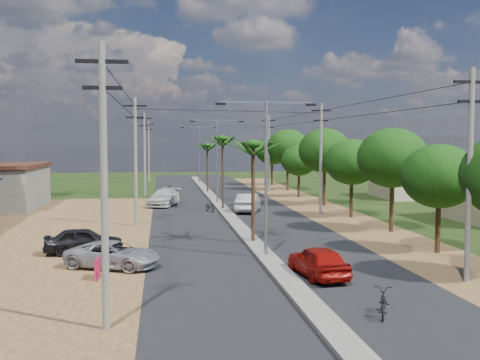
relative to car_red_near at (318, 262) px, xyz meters
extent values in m
plane|color=black|center=(-1.51, 4.30, -0.69)|extent=(160.00, 160.00, 0.00)
cube|color=black|center=(-1.51, 19.30, -0.67)|extent=(12.00, 110.00, 0.04)
cube|color=#605E56|center=(-1.51, 22.30, -0.60)|extent=(1.00, 90.00, 0.18)
cube|color=brown|center=(-16.51, 12.30, -0.67)|extent=(18.00, 46.00, 0.04)
cube|color=brown|center=(6.99, 19.30, -0.68)|extent=(5.00, 90.00, 0.03)
cube|color=tan|center=(19.49, 32.30, 0.96)|extent=(7.00, 7.00, 3.30)
cylinder|color=black|center=(7.79, 4.30, 1.23)|extent=(0.28, 0.28, 3.85)
ellipsoid|color=black|center=(7.79, 4.30, 3.43)|extent=(4.00, 4.00, 3.40)
cylinder|color=black|center=(8.19, 11.30, 1.58)|extent=(0.28, 0.28, 4.55)
ellipsoid|color=black|center=(8.19, 11.30, 4.18)|extent=(4.60, 4.60, 3.91)
cylinder|color=black|center=(7.89, 18.30, 1.34)|extent=(0.28, 0.28, 4.06)
ellipsoid|color=black|center=(7.89, 18.30, 3.66)|extent=(4.20, 4.20, 3.57)
cylinder|color=black|center=(8.09, 26.30, 1.69)|extent=(0.28, 0.28, 4.76)
ellipsoid|color=black|center=(8.09, 26.30, 4.41)|extent=(4.80, 4.80, 4.08)
cylinder|color=black|center=(7.69, 34.30, 1.13)|extent=(0.28, 0.28, 3.64)
ellipsoid|color=black|center=(7.69, 34.30, 3.21)|extent=(3.80, 3.80, 3.23)
cylinder|color=black|center=(8.29, 42.30, 1.76)|extent=(0.28, 0.28, 4.90)
ellipsoid|color=black|center=(8.29, 42.30, 4.56)|extent=(5.00, 5.00, 4.25)
cylinder|color=black|center=(7.99, 50.30, 1.48)|extent=(0.28, 0.28, 4.34)
ellipsoid|color=black|center=(7.99, 50.30, 3.96)|extent=(4.40, 4.40, 3.74)
cylinder|color=black|center=(-1.51, 8.30, 2.21)|extent=(0.22, 0.22, 5.80)
cylinder|color=black|center=(-1.51, 24.30, 2.41)|extent=(0.22, 0.22, 6.20)
cylinder|color=black|center=(-1.51, 40.30, 2.06)|extent=(0.22, 0.22, 5.50)
cylinder|color=gray|center=(-1.51, 4.30, 3.31)|extent=(0.16, 0.16, 8.00)
cube|color=gray|center=(-0.31, 4.30, 7.21)|extent=(2.40, 0.08, 0.08)
cube|color=gray|center=(-2.71, 4.30, 7.21)|extent=(2.40, 0.08, 0.08)
cube|color=black|center=(0.79, 4.30, 7.11)|extent=(0.50, 0.18, 0.12)
cube|color=black|center=(-3.81, 4.30, 7.11)|extent=(0.50, 0.18, 0.12)
cylinder|color=gray|center=(-1.51, 29.30, 3.31)|extent=(0.16, 0.16, 8.00)
cube|color=gray|center=(-0.31, 29.30, 7.21)|extent=(2.40, 0.08, 0.08)
cube|color=gray|center=(-2.71, 29.30, 7.21)|extent=(2.40, 0.08, 0.08)
cube|color=black|center=(0.79, 29.30, 7.11)|extent=(0.50, 0.18, 0.12)
cube|color=black|center=(-3.81, 29.30, 7.11)|extent=(0.50, 0.18, 0.12)
cylinder|color=gray|center=(-1.51, 54.30, 3.31)|extent=(0.16, 0.16, 8.00)
cube|color=gray|center=(-0.31, 54.30, 7.21)|extent=(2.40, 0.08, 0.08)
cube|color=gray|center=(-2.71, 54.30, 7.21)|extent=(2.40, 0.08, 0.08)
cube|color=black|center=(0.79, 54.30, 7.11)|extent=(0.50, 0.18, 0.12)
cube|color=black|center=(-3.81, 54.30, 7.11)|extent=(0.50, 0.18, 0.12)
cylinder|color=#605E56|center=(-8.51, -5.70, 3.81)|extent=(0.24, 0.24, 9.00)
cube|color=black|center=(-8.51, -5.70, 7.71)|extent=(1.60, 0.12, 0.12)
cube|color=black|center=(-8.51, -5.70, 6.91)|extent=(1.20, 0.12, 0.12)
cylinder|color=#605E56|center=(-8.51, 16.30, 3.81)|extent=(0.24, 0.24, 9.00)
cube|color=black|center=(-8.51, 16.30, 7.71)|extent=(1.60, 0.12, 0.12)
cube|color=black|center=(-8.51, 16.30, 6.91)|extent=(1.20, 0.12, 0.12)
cylinder|color=#605E56|center=(-8.51, 38.30, 3.81)|extent=(0.24, 0.24, 9.00)
cube|color=black|center=(-8.51, 38.30, 7.71)|extent=(1.60, 0.12, 0.12)
cube|color=black|center=(-8.51, 38.30, 6.91)|extent=(1.20, 0.12, 0.12)
cylinder|color=#605E56|center=(-8.51, 59.30, 3.81)|extent=(0.24, 0.24, 9.00)
cube|color=black|center=(-8.51, 59.30, 7.71)|extent=(1.60, 0.12, 0.12)
cube|color=black|center=(-8.51, 59.30, 6.91)|extent=(1.20, 0.12, 0.12)
cylinder|color=#605E56|center=(5.99, -1.70, 3.81)|extent=(0.24, 0.24, 9.00)
cube|color=black|center=(5.99, -1.70, 7.71)|extent=(1.60, 0.12, 0.12)
cube|color=black|center=(5.99, -1.70, 6.91)|extent=(1.20, 0.12, 0.12)
cylinder|color=#605E56|center=(5.99, 20.30, 3.81)|extent=(0.24, 0.24, 9.00)
cube|color=black|center=(5.99, 20.30, 7.71)|extent=(1.60, 0.12, 0.12)
cube|color=black|center=(5.99, 20.30, 6.91)|extent=(1.20, 0.12, 0.12)
cylinder|color=#605E56|center=(5.99, 42.30, 3.81)|extent=(0.24, 0.24, 9.00)
cube|color=black|center=(5.99, 42.30, 7.71)|extent=(1.60, 0.12, 0.12)
cube|color=black|center=(5.99, 42.30, 6.91)|extent=(1.20, 0.12, 0.12)
imported|color=maroon|center=(0.00, 0.00, 0.00)|extent=(2.14, 4.24, 1.38)
imported|color=#929499|center=(0.43, 22.64, 0.09)|extent=(2.85, 4.99, 1.56)
imported|color=#B0B0AB|center=(-6.51, 28.04, 0.06)|extent=(3.52, 5.57, 1.50)
imported|color=#929499|center=(-9.01, 3.04, -0.07)|extent=(4.89, 3.63, 1.24)
imported|color=black|center=(-10.83, 6.67, 0.00)|extent=(4.16, 1.94, 1.38)
imported|color=black|center=(0.64, -5.67, -0.23)|extent=(1.22, 1.84, 0.91)
imported|color=black|center=(-2.71, 23.28, -0.28)|extent=(1.10, 1.65, 0.82)
imported|color=black|center=(-5.86, 39.65, -0.21)|extent=(0.88, 1.66, 0.96)
cube|color=#BC1140|center=(-9.51, 1.02, -0.24)|extent=(0.14, 1.10, 0.91)
cylinder|color=black|center=(-9.51, 0.52, -0.46)|extent=(0.04, 0.04, 0.46)
cylinder|color=black|center=(-9.51, 1.52, -0.46)|extent=(0.04, 0.04, 0.46)
camera|label=1|loc=(-6.75, -23.46, 5.28)|focal=42.00mm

